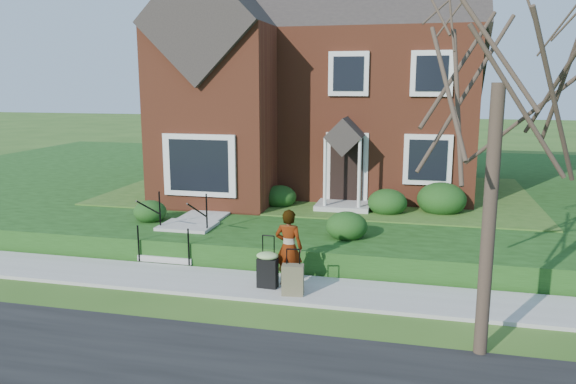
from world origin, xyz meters
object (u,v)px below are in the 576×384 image
(front_steps, at_px, (181,236))
(woman, at_px, (289,247))
(suitcase_black, at_px, (267,267))
(tree_verge, at_px, (501,55))
(suitcase_olive, at_px, (293,280))

(front_steps, bearing_deg, woman, -27.60)
(front_steps, relative_size, suitcase_black, 1.79)
(woman, xyz_separation_m, tree_verge, (3.73, -2.15, 3.85))
(suitcase_olive, bearing_deg, tree_verge, -31.63)
(suitcase_black, distance_m, tree_verge, 6.22)
(front_steps, xyz_separation_m, suitcase_olive, (3.47, -2.25, -0.07))
(front_steps, distance_m, suitcase_olive, 4.14)
(woman, height_order, suitcase_black, woman)
(suitcase_olive, distance_m, tree_verge, 5.82)
(woman, xyz_separation_m, suitcase_olive, (0.22, -0.55, -0.51))
(front_steps, bearing_deg, tree_verge, -28.88)
(front_steps, bearing_deg, suitcase_olive, -33.00)
(front_steps, height_order, tree_verge, tree_verge)
(suitcase_olive, height_order, tree_verge, tree_verge)
(suitcase_black, bearing_deg, woman, 35.96)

